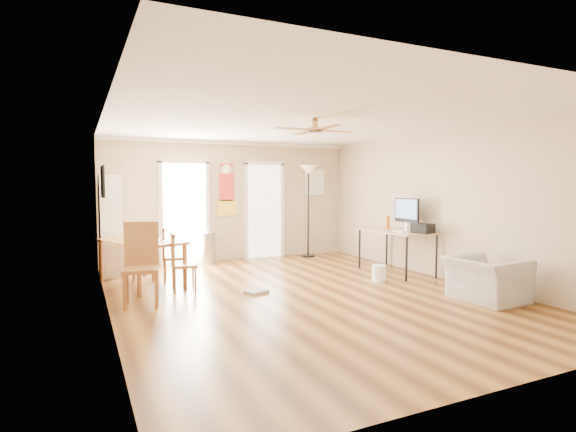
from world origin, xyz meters
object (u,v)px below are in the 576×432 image
torchiere_lamp (308,211)px  wastebasket_a (379,273)px  computer_desk (396,251)px  dining_chair_right_a (174,255)px  trash_can (208,248)px  wastebasket_b (455,284)px  printer (423,228)px  bookshelf (110,225)px  dining_chair_far (143,254)px  dining_chair_near (141,265)px  dining_chair_right_b (184,262)px  dining_table (142,263)px  armchair (486,279)px

torchiere_lamp → wastebasket_a: (-0.14, -2.88, -0.91)m
torchiere_lamp → computer_desk: 2.54m
dining_chair_right_a → trash_can: bearing=-22.4°
wastebasket_a → wastebasket_b: wastebasket_b is taller
printer → wastebasket_a: size_ratio=1.19×
printer → dining_chair_right_a: bearing=145.7°
dining_chair_right_a → torchiere_lamp: 3.63m
bookshelf → dining_chair_far: 1.01m
dining_chair_near → trash_can: size_ratio=1.72×
dining_chair_right_b → torchiere_lamp: (3.31, 2.14, 0.60)m
trash_can → dining_table: bearing=-134.6°
dining_table → dining_chair_right_b: 0.86m
bookshelf → dining_chair_right_b: 2.12m
dining_chair_right_a → armchair: size_ratio=0.95×
dining_chair_right_b → dining_chair_far: dining_chair_far is taller
dining_chair_near → dining_chair_far: size_ratio=1.22×
printer → wastebasket_b: size_ratio=1.07×
dining_chair_near → armchair: dining_chair_near is taller
dining_table → dining_chair_right_b: (0.55, -0.66, 0.08)m
dining_table → printer: bearing=-17.9°
dining_table → wastebasket_b: (4.19, -2.65, -0.22)m
dining_table → wastebasket_a: bearing=-20.6°
dining_chair_far → computer_desk: 4.59m
dining_table → dining_chair_near: bearing=-97.4°
dining_chair_far → printer: size_ratio=2.80×
dining_table → dining_chair_right_b: bearing=-50.2°
dining_chair_near → computer_desk: 4.66m
dining_table → torchiere_lamp: torchiere_lamp is taller
dining_table → computer_desk: bearing=-11.4°
dining_chair_far → computer_desk: size_ratio=0.62×
dining_chair_near → armchair: 4.84m
dining_chair_far → dining_chair_near: bearing=91.7°
dining_chair_near → trash_can: 3.32m
printer → dining_chair_right_b: bearing=155.7°
printer → armchair: bearing=-113.1°
armchair → dining_chair_right_a: bearing=47.6°
printer → torchiere_lamp: bearing=91.2°
wastebasket_a → armchair: bearing=-71.6°
trash_can → computer_desk: bearing=-39.8°
computer_desk → dining_chair_near: bearing=-175.2°
dining_chair_near → wastebasket_a: bearing=8.7°
dining_chair_right_b → printer: printer is taller
dining_chair_right_b → dining_chair_right_a: bearing=6.0°
computer_desk → wastebasket_a: (-0.75, -0.50, -0.26)m
dining_chair_near → dining_table: bearing=92.8°
trash_can → wastebasket_b: size_ratio=2.14×
trash_can → dining_chair_right_b: bearing=-113.9°
dining_chair_right_a → printer: size_ratio=2.77×
bookshelf → torchiere_lamp: 4.27m
bookshelf → armchair: 6.40m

